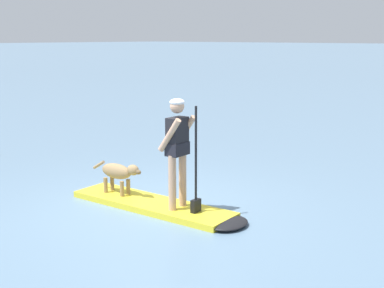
# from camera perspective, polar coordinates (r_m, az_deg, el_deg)

# --- Properties ---
(ground_plane) EXTENTS (400.00, 400.00, 0.00)m
(ground_plane) POSITION_cam_1_polar(r_m,az_deg,el_deg) (8.66, -4.38, -6.86)
(ground_plane) COLOR slate
(paddleboard) EXTENTS (3.25, 0.99, 0.10)m
(paddleboard) POSITION_cam_1_polar(r_m,az_deg,el_deg) (8.50, -3.22, -6.83)
(paddleboard) COLOR yellow
(paddleboard) RESTS_ON ground_plane
(person_paddler) EXTENTS (0.62, 0.50, 1.72)m
(person_paddler) POSITION_cam_1_polar(r_m,az_deg,el_deg) (8.03, -1.51, -0.16)
(person_paddler) COLOR tan
(person_paddler) RESTS_ON paddleboard
(dog) EXTENTS (1.11, 0.27, 0.56)m
(dog) POSITION_cam_1_polar(r_m,az_deg,el_deg) (8.99, -7.96, -3.07)
(dog) COLOR #997A51
(dog) RESTS_ON paddleboard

